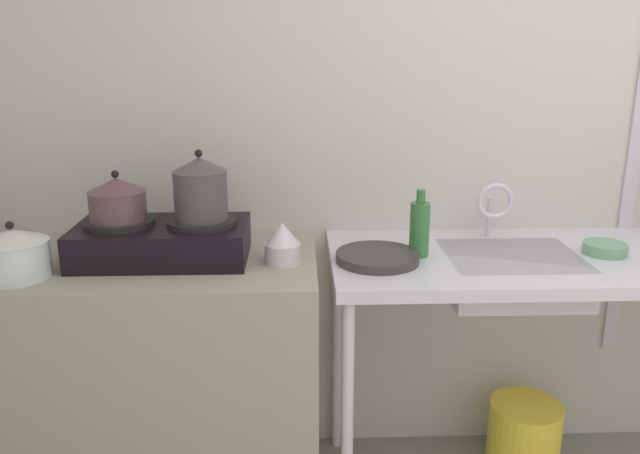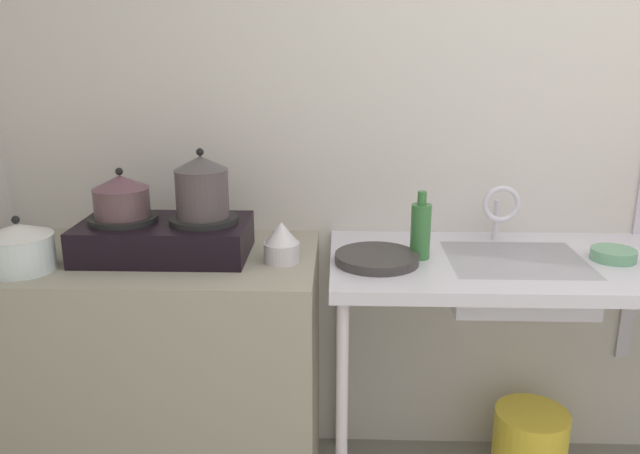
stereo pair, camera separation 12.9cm
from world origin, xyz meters
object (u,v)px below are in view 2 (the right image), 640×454
Objects in this scene: sink_basin at (514,279)px; bottle_by_sink at (421,230)px; stove at (165,237)px; frying_pan at (377,258)px; bucket_on_floor at (529,446)px; pot_on_right_burner at (202,186)px; percolator at (282,243)px; pot_on_left_burner at (121,196)px; small_bowl_on_drainboard at (613,255)px; faucet at (501,207)px; pot_beside_stove at (19,247)px.

sink_basin is 1.97× the size of bottle_by_sink.
frying_pan is at bearing -4.22° from stove.
bucket_on_floor is (0.44, 0.08, -0.84)m from bottle_by_sink.
pot_on_right_burner is 0.59m from frying_pan.
pot_on_right_burner is 0.83× the size of frying_pan.
frying_pan is at bearing -0.01° from percolator.
small_bowl_on_drainboard is (1.56, 0.00, -0.18)m from pot_on_left_burner.
bucket_on_floor is (-0.17, 0.08, -0.76)m from small_bowl_on_drainboard.
small_bowl_on_drainboard is (1.43, 0.00, -0.04)m from stove.
stove is 2.46× the size of bottle_by_sink.
small_bowl_on_drainboard is (0.33, -0.16, -0.11)m from faucet.
frying_pan is at bearing 5.46° from pot_beside_stove.
pot_on_left_burner reaches higher than faucet.
small_bowl_on_drainboard reaches higher than frying_pan.
pot_on_right_burner is at bearing 0.00° from stove.
pot_on_right_burner reaches higher than faucet.
pot_on_left_burner is at bearing 174.40° from percolator.
frying_pan reaches higher than bucket_on_floor.
percolator is 0.76m from sink_basin.
percolator reaches higher than sink_basin.
stove is at bearing -180.00° from pot_on_right_burner.
faucet is at bearing 8.37° from stove.
percolator is 0.30× the size of sink_basin.
bottle_by_sink is (-0.31, 0.01, 0.16)m from sink_basin.
percolator is at bearing -173.26° from bottle_by_sink.
frying_pan is at bearing -176.18° from small_bowl_on_drainboard.
small_bowl_on_drainboard is at bearing 0.00° from stove.
bottle_by_sink reaches higher than percolator.
percolator is 1.05m from small_bowl_on_drainboard.
bottle_by_sink is (1.22, 0.15, 0.02)m from pot_beside_stove.
pot_on_left_burner is (-0.13, 0.00, 0.14)m from stove.
bottle_by_sink is at bearing -150.71° from faucet.
bottle_by_sink is (-0.29, -0.16, -0.04)m from faucet.
pot_beside_stove is (-0.27, -0.15, -0.12)m from pot_on_left_burner.
pot_on_left_burner is at bearing -180.00° from small_bowl_on_drainboard.
bottle_by_sink reaches higher than frying_pan.
stove is 0.68m from frying_pan.
bottle_by_sink is at bearing 6.74° from percolator.
pot_beside_stove reaches higher than frying_pan.
pot_beside_stove is 0.99× the size of faucet.
percolator is at bearing 179.99° from frying_pan.
sink_basin is at bearing 3.49° from percolator.
stove is at bearing 172.53° from percolator.
bottle_by_sink reaches higher than small_bowl_on_drainboard.
bucket_on_floor is at bearing 9.74° from bottle_by_sink.
percolator is 0.63× the size of faucet.
percolator is at bearing 7.52° from pot_beside_stove.
faucet is at bearing 96.54° from sink_basin.
bottle_by_sink reaches higher than sink_basin.
percolator is at bearing -5.60° from pot_on_left_burner.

